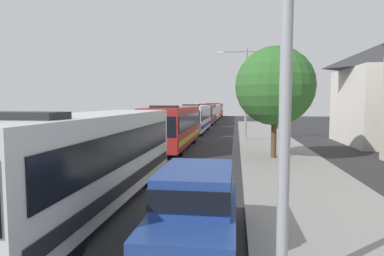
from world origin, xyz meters
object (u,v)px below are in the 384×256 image
at_px(bus_middle, 195,117).
at_px(bus_fourth_in_line, 206,113).
at_px(streetlamp_mid, 246,85).
at_px(bus_lead, 92,156).
at_px(bus_rear, 213,111).
at_px(white_suv, 196,206).
at_px(roadside_tree, 275,86).
at_px(box_truck_oncoming, 202,110).
at_px(bus_tail_end, 217,109).
at_px(bus_second_in_line, 174,125).

distance_m(bus_middle, bus_fourth_in_line, 13.65).
bearing_deg(streetlamp_mid, bus_fourth_in_line, 103.84).
relative_size(bus_lead, streetlamp_mid, 1.43).
height_order(bus_lead, bus_rear, same).
bearing_deg(bus_lead, white_suv, -34.50).
relative_size(bus_rear, roadside_tree, 1.85).
relative_size(box_truck_oncoming, roadside_tree, 1.23).
height_order(bus_fourth_in_line, bus_tail_end, same).
bearing_deg(white_suv, streetlamp_mid, 85.34).
bearing_deg(roadside_tree, box_truck_oncoming, 100.41).
bearing_deg(bus_middle, box_truck_oncoming, 94.96).
xyz_separation_m(bus_lead, bus_second_in_line, (-0.00, 13.75, -0.00)).
relative_size(bus_lead, bus_second_in_line, 1.03).
xyz_separation_m(bus_lead, white_suv, (3.70, -2.54, -0.66)).
xyz_separation_m(bus_second_in_line, bus_middle, (0.00, 12.81, 0.00)).
height_order(bus_rear, streetlamp_mid, streetlamp_mid).
bearing_deg(roadside_tree, bus_tail_end, 96.74).
xyz_separation_m(bus_middle, box_truck_oncoming, (-3.30, 38.05, 0.02)).
distance_m(bus_second_in_line, box_truck_oncoming, 50.97).
distance_m(box_truck_oncoming, roadside_tree, 56.00).
relative_size(bus_middle, bus_fourth_in_line, 1.08).
bearing_deg(bus_rear, white_suv, -86.24).
bearing_deg(bus_tail_end, bus_fourth_in_line, -90.00).
relative_size(bus_tail_end, white_suv, 2.40).
relative_size(bus_rear, streetlamp_mid, 1.55).
xyz_separation_m(bus_middle, bus_fourth_in_line, (-0.00, 13.65, -0.00)).
xyz_separation_m(bus_middle, roadside_tree, (6.81, -16.96, 2.67)).
height_order(bus_tail_end, streetlamp_mid, streetlamp_mid).
distance_m(bus_tail_end, white_suv, 69.85).
height_order(bus_tail_end, white_suv, bus_tail_end).
bearing_deg(bus_second_in_line, bus_tail_end, 90.00).
bearing_deg(bus_fourth_in_line, bus_second_in_line, -90.00).
height_order(bus_middle, bus_fourth_in_line, same).
bearing_deg(bus_fourth_in_line, roadside_tree, -77.46).
relative_size(bus_rear, box_truck_oncoming, 1.50).
xyz_separation_m(bus_rear, white_suv, (3.70, -56.25, -0.66)).
bearing_deg(white_suv, bus_tail_end, 93.04).
height_order(bus_tail_end, roadside_tree, roadside_tree).
bearing_deg(bus_tail_end, bus_lead, -90.00).
relative_size(bus_middle, bus_rear, 0.99).
bearing_deg(bus_middle, bus_lead, -90.00).
xyz_separation_m(streetlamp_mid, roadside_tree, (1.41, -8.70, -0.53)).
xyz_separation_m(bus_second_in_line, roadside_tree, (6.81, -4.15, 2.67)).
distance_m(white_suv, box_truck_oncoming, 67.52).
xyz_separation_m(bus_lead, bus_middle, (0.00, 26.56, 0.00)).
xyz_separation_m(bus_fourth_in_line, streetlamp_mid, (5.40, -21.91, 3.19)).
bearing_deg(box_truck_oncoming, white_suv, -84.05).
relative_size(box_truck_oncoming, streetlamp_mid, 1.03).
bearing_deg(bus_tail_end, bus_rear, -90.00).
bearing_deg(white_suv, box_truck_oncoming, 95.95).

